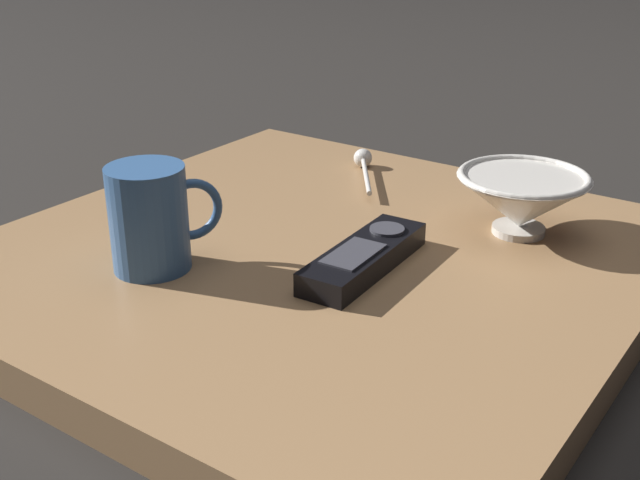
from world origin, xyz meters
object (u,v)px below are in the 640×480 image
(cereal_bowl, at_px, (522,199))
(tv_remote_near, at_px, (364,257))
(coffee_mug, at_px, (151,218))
(teaspoon, at_px, (364,162))

(cereal_bowl, height_order, tv_remote_near, cereal_bowl)
(cereal_bowl, xyz_separation_m, tv_remote_near, (-0.09, -0.17, -0.03))
(coffee_mug, xyz_separation_m, tv_remote_near, (0.17, 0.11, -0.04))
(coffee_mug, height_order, tv_remote_near, coffee_mug)
(teaspoon, distance_m, tv_remote_near, 0.30)
(cereal_bowl, xyz_separation_m, coffee_mug, (-0.26, -0.28, 0.01))
(coffee_mug, relative_size, tv_remote_near, 0.60)
(cereal_bowl, relative_size, tv_remote_near, 0.80)
(coffee_mug, distance_m, teaspoon, 0.37)
(coffee_mug, height_order, teaspoon, coffee_mug)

